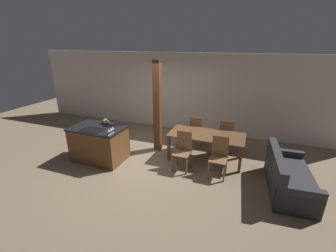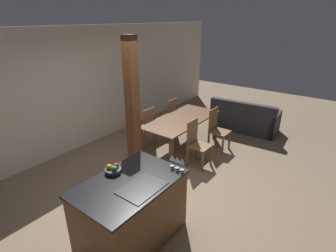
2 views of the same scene
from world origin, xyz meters
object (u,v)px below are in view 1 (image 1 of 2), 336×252
at_px(dining_table, 206,137).
at_px(dining_chair_near_left, 183,150).
at_px(wine_glass_middle, 111,129).
at_px(timber_post, 158,107).
at_px(dining_chair_far_right, 226,135).
at_px(kitchen_island, 99,143).
at_px(wine_glass_near, 109,130).
at_px(dining_chair_near_right, 219,156).
at_px(fruit_bowl, 105,122).
at_px(dining_chair_far_left, 196,131).
at_px(couch, 288,178).
at_px(wine_glass_far, 113,128).

height_order(dining_table, dining_chair_near_left, dining_chair_near_left).
xyz_separation_m(wine_glass_middle, timber_post, (0.61, 1.41, 0.24)).
relative_size(dining_chair_near_left, dining_chair_far_right, 1.00).
bearing_deg(timber_post, dining_chair_near_left, -37.57).
xyz_separation_m(kitchen_island, wine_glass_near, (0.62, -0.38, 0.60)).
relative_size(dining_chair_near_right, dining_chair_far_right, 1.00).
distance_m(fruit_bowl, dining_chair_near_left, 2.26).
relative_size(kitchen_island, fruit_bowl, 6.41).
xyz_separation_m(dining_chair_far_left, dining_chair_far_right, (0.89, 0.00, 0.00)).
relative_size(dining_chair_far_left, couch, 0.54).
bearing_deg(couch, kitchen_island, 89.43).
height_order(wine_glass_far, couch, wine_glass_far).
height_order(fruit_bowl, dining_chair_far_left, fruit_bowl).
xyz_separation_m(fruit_bowl, wine_glass_middle, (0.60, -0.62, 0.08)).
bearing_deg(dining_chair_far_left, dining_chair_near_right, 122.99).
height_order(dining_chair_far_right, timber_post, timber_post).
bearing_deg(dining_chair_far_left, fruit_bowl, 32.18).
height_order(fruit_bowl, couch, fruit_bowl).
height_order(dining_table, dining_chair_far_right, dining_chair_far_right).
relative_size(fruit_bowl, dining_chair_near_right, 0.23).
bearing_deg(dining_chair_near_left, timber_post, 142.43).
xyz_separation_m(wine_glass_middle, dining_chair_far_right, (2.50, 2.01, -0.56)).
relative_size(fruit_bowl, dining_chair_near_left, 0.23).
bearing_deg(fruit_bowl, dining_chair_far_right, 24.18).
bearing_deg(dining_chair_near_left, dining_table, 57.01).
distance_m(wine_glass_near, dining_chair_far_right, 3.31).
bearing_deg(dining_chair_far_left, wine_glass_far, 50.05).
xyz_separation_m(kitchen_island, wine_glass_far, (0.62, -0.22, 0.60)).
xyz_separation_m(dining_chair_far_left, timber_post, (-1.00, -0.60, 0.80)).
bearing_deg(wine_glass_near, dining_chair_far_right, 39.92).
height_order(kitchen_island, dining_chair_near_right, dining_chair_near_right).
relative_size(kitchen_island, dining_chair_near_left, 1.45).
distance_m(wine_glass_near, dining_table, 2.53).
xyz_separation_m(dining_table, dining_chair_near_left, (-0.44, -0.68, -0.14)).
distance_m(couch, timber_post, 3.62).
bearing_deg(kitchen_island, fruit_bowl, 85.75).
distance_m(wine_glass_far, couch, 4.09).
bearing_deg(wine_glass_near, timber_post, 67.60).
bearing_deg(dining_table, dining_chair_far_left, 122.99).
height_order(wine_glass_far, dining_chair_far_left, wine_glass_far).
bearing_deg(dining_chair_near_right, wine_glass_middle, -165.63).
height_order(wine_glass_middle, timber_post, timber_post).
xyz_separation_m(dining_chair_far_right, couch, (1.48, -1.44, -0.21)).
relative_size(wine_glass_middle, dining_chair_near_left, 0.18).
height_order(wine_glass_middle, wine_glass_far, same).
bearing_deg(timber_post, kitchen_island, -138.14).
height_order(wine_glass_middle, dining_table, wine_glass_middle).
distance_m(wine_glass_near, dining_chair_far_left, 2.70).
bearing_deg(wine_glass_far, timber_post, 65.09).
bearing_deg(timber_post, wine_glass_near, -112.40).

